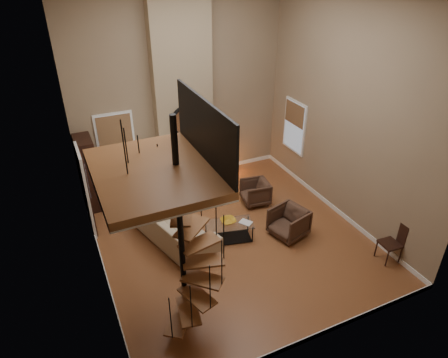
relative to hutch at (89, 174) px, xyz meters
name	(u,v)px	position (x,y,z in m)	size (l,w,h in m)	color
ground	(231,237)	(2.77, -2.82, -0.95)	(6.00, 6.50, 0.01)	#A15F34
back_wall	(180,89)	(2.77, 0.43, 1.80)	(6.00, 0.02, 5.50)	#90795D
front_wall	(331,213)	(2.77, -6.07, 1.80)	(6.00, 0.02, 5.50)	#90795D
left_wall	(82,159)	(-0.23, -2.82, 1.80)	(0.02, 6.50, 5.50)	#90795D
right_wall	(347,110)	(5.77, -2.82, 1.80)	(0.02, 6.50, 5.50)	#90795D
baseboard_back	(185,175)	(2.77, 0.42, -0.89)	(6.00, 0.02, 0.12)	white
baseboard_front	(310,338)	(2.77, -6.06, -0.89)	(6.00, 0.02, 0.12)	white
baseboard_left	(105,271)	(-0.22, -2.82, -0.89)	(0.02, 6.50, 0.12)	white
baseboard_right	(331,206)	(5.76, -2.82, -0.89)	(0.02, 6.50, 0.12)	white
chimney_breast	(183,90)	(2.77, 0.24, 1.80)	(1.60, 0.38, 5.50)	#9E8866
hearth	(193,186)	(2.77, -0.25, -0.93)	(1.50, 0.60, 0.04)	black
firebox	(189,166)	(2.77, 0.04, -0.40)	(0.95, 0.02, 0.72)	black
mantel	(189,149)	(2.77, -0.04, 0.20)	(1.70, 0.18, 0.06)	white
mirror_frame	(187,121)	(2.77, 0.02, 1.00)	(0.94, 0.94, 0.10)	black
mirror_disc	(187,121)	(2.77, 0.03, 1.00)	(0.80, 0.80, 0.01)	white
vase_left	(169,147)	(2.22, 0.00, 0.35)	(0.24, 0.24, 0.25)	black
vase_right	(208,140)	(3.37, 0.00, 0.33)	(0.20, 0.20, 0.21)	#185155
window_back	(116,139)	(0.87, 0.40, 0.67)	(1.02, 0.06, 1.52)	white
window_right	(294,126)	(5.74, -0.82, 0.68)	(0.06, 1.02, 1.52)	white
entry_door	(86,191)	(-0.19, -1.02, 0.10)	(0.10, 1.05, 2.16)	white
loft	(160,168)	(0.72, -4.62, 2.29)	(1.70, 2.20, 1.09)	brown
spiral_stair	(182,241)	(0.99, -4.62, 0.83)	(1.47, 1.47, 4.06)	black
hutch	(89,174)	(0.00, 0.00, 0.00)	(0.43, 0.91, 2.02)	black
sofa	(172,225)	(1.47, -2.30, -0.55)	(2.53, 0.99, 0.74)	tan
armchair_near	(258,192)	(4.07, -1.78, -0.60)	(0.68, 0.70, 0.64)	#482E21
armchair_far	(291,221)	(4.13, -3.30, -0.60)	(0.77, 0.79, 0.72)	#482E21
coffee_table	(229,229)	(2.69, -2.89, -0.67)	(1.22, 0.80, 0.44)	silver
bowl	(228,221)	(2.69, -2.84, -0.45)	(0.36, 0.36, 0.09)	gold
book	(245,223)	(3.04, -3.04, -0.49)	(0.21, 0.28, 0.03)	gray
floor_lamp	(146,163)	(1.33, -0.88, 0.46)	(0.42, 0.42, 1.73)	black
accent_lamp	(235,166)	(4.22, -0.04, -0.70)	(0.14, 0.14, 0.51)	orange
side_chair	(394,240)	(5.67, -5.02, -0.42)	(0.45, 0.43, 0.92)	black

